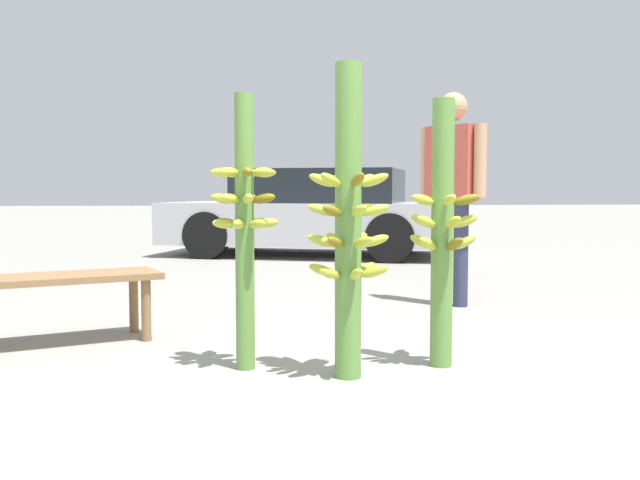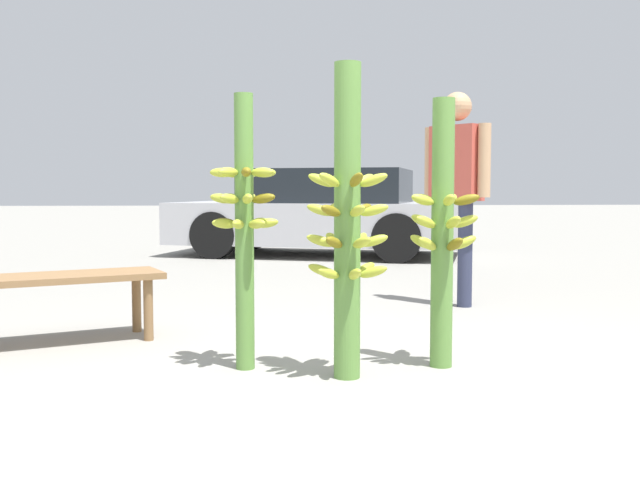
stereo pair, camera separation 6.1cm
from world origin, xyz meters
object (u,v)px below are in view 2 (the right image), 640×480
vendor_person (456,178)px  market_bench (64,285)px  banana_stalk_right (442,231)px  banana_stalk_left (244,222)px  parked_car (320,213)px  banana_stalk_center (347,223)px

vendor_person → market_bench: size_ratio=1.39×
vendor_person → banana_stalk_right: bearing=-56.2°
banana_stalk_left → parked_car: bearing=81.8°
banana_stalk_left → banana_stalk_right: 1.05m
parked_car → banana_stalk_left: bearing=-170.0°
vendor_person → parked_car: size_ratio=0.39×
parked_car → banana_stalk_right: bearing=-160.9°
banana_stalk_left → market_bench: banana_stalk_left is taller
banana_stalk_right → market_bench: (-2.19, 0.76, -0.37)m
banana_stalk_left → parked_car: size_ratio=0.33×
banana_stalk_center → vendor_person: size_ratio=0.91×
banana_stalk_left → vendor_person: vendor_person is taller
market_bench → parked_car: 6.17m
banana_stalk_right → parked_car: 6.57m
market_bench → parked_car: parked_car is taller
parked_car → market_bench: bearing=178.5°
banana_stalk_left → parked_car: banana_stalk_left is taller
banana_stalk_center → market_bench: size_ratio=1.26×
banana_stalk_left → vendor_person: size_ratio=0.83×
banana_stalk_center → market_bench: 1.95m
banana_stalk_left → banana_stalk_center: 0.56m
banana_stalk_left → market_bench: 1.41m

